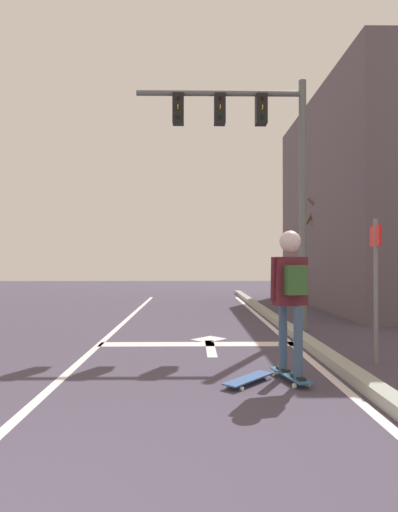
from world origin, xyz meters
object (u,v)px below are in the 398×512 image
(skater, at_px, (291,282))
(spare_skateboard, at_px, (248,379))
(skateboard, at_px, (290,375))
(street_sign_post, at_px, (376,269))
(roadside_tree, at_px, (321,256))
(traffic_signal_mast, at_px, (256,148))

(skater, distance_m, spare_skateboard, 1.30)
(skateboard, distance_m, spare_skateboard, 0.55)
(street_sign_post, relative_size, roadside_tree, 0.55)
(spare_skateboard, bearing_deg, traffic_signal_mast, 80.37)
(skateboard, distance_m, street_sign_post, 2.15)
(skater, height_order, spare_skateboard, skater)
(street_sign_post, height_order, roadside_tree, roadside_tree)
(traffic_signal_mast, bearing_deg, roadside_tree, 59.31)
(traffic_signal_mast, distance_m, roadside_tree, 6.07)
(traffic_signal_mast, bearing_deg, spare_skateboard, -99.63)
(street_sign_post, bearing_deg, traffic_signal_mast, 113.68)
(skater, bearing_deg, skateboard, 104.31)
(traffic_signal_mast, xyz_separation_m, street_sign_post, (1.32, -3.00, -2.54))
(spare_skateboard, distance_m, roadside_tree, 9.63)
(spare_skateboard, height_order, traffic_signal_mast, traffic_signal_mast)
(skater, xyz_separation_m, spare_skateboard, (-0.54, -0.09, -1.18))
(skateboard, distance_m, traffic_signal_mast, 5.47)
(skateboard, height_order, traffic_signal_mast, traffic_signal_mast)
(skateboard, bearing_deg, traffic_signal_mast, 87.96)
(skateboard, xyz_separation_m, traffic_signal_mast, (0.14, 3.88, 3.86))
(skateboard, bearing_deg, street_sign_post, 31.17)
(spare_skateboard, relative_size, traffic_signal_mast, 0.14)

